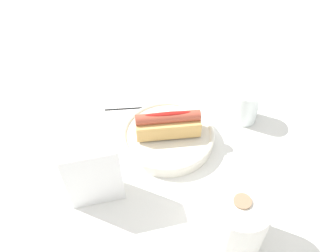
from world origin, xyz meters
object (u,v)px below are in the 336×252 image
(serving_bowl, at_px, (168,136))
(water_glass, at_px, (246,107))
(napkin_box, at_px, (94,174))
(paper_towel_roll, at_px, (237,221))
(hotdog_front, at_px, (168,124))
(chopstick_near, at_px, (145,107))

(serving_bowl, xyz_separation_m, water_glass, (-0.21, -0.01, 0.02))
(serving_bowl, distance_m, napkin_box, 0.22)
(serving_bowl, distance_m, water_glass, 0.21)
(serving_bowl, height_order, paper_towel_roll, paper_towel_roll)
(hotdog_front, bearing_deg, water_glass, -176.51)
(hotdog_front, xyz_separation_m, water_glass, (-0.21, -0.01, -0.02))
(paper_towel_roll, distance_m, chopstick_near, 0.42)
(serving_bowl, relative_size, chopstick_near, 1.02)
(serving_bowl, bearing_deg, hotdog_front, -116.57)
(hotdog_front, distance_m, napkin_box, 0.21)
(hotdog_front, relative_size, napkin_box, 1.05)
(water_glass, xyz_separation_m, paper_towel_roll, (0.17, 0.29, 0.02))
(paper_towel_roll, bearing_deg, chopstick_near, -81.76)
(hotdog_front, relative_size, paper_towel_roll, 1.17)
(water_glass, xyz_separation_m, chopstick_near, (0.23, -0.12, -0.04))
(serving_bowl, relative_size, napkin_box, 1.50)
(water_glass, distance_m, napkin_box, 0.42)
(chopstick_near, bearing_deg, hotdog_front, 111.53)
(paper_towel_roll, xyz_separation_m, napkin_box, (0.23, -0.18, 0.01))
(napkin_box, xyz_separation_m, chopstick_near, (-0.17, -0.23, -0.07))
(hotdog_front, bearing_deg, serving_bowl, 63.43)
(serving_bowl, height_order, napkin_box, napkin_box)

